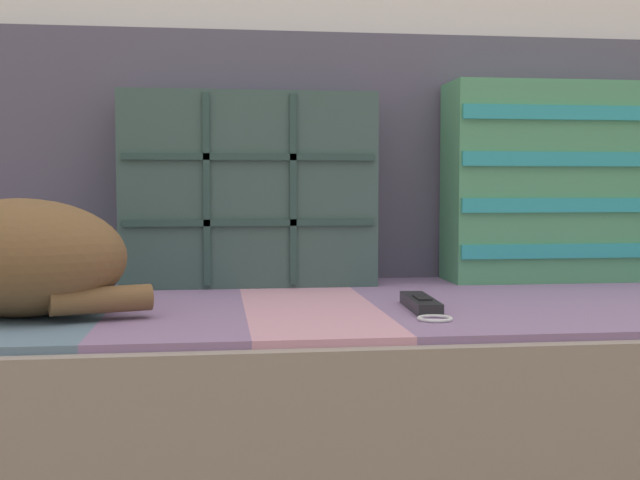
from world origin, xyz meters
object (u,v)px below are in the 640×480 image
(couch, at_px, (362,408))
(sleeping_cat, at_px, (9,261))
(throw_pillow_striped, at_px, (566,182))
(throw_pillow_quilted, at_px, (249,190))
(game_remote_near, at_px, (422,304))

(couch, xyz_separation_m, sleeping_cat, (-0.53, -0.15, 0.27))
(couch, height_order, throw_pillow_striped, throw_pillow_striped)
(throw_pillow_quilted, distance_m, throw_pillow_striped, 0.62)
(couch, distance_m, throw_pillow_striped, 0.61)
(sleeping_cat, bearing_deg, throw_pillow_striped, 19.00)
(throw_pillow_quilted, height_order, game_remote_near, throw_pillow_quilted)
(throw_pillow_striped, bearing_deg, couch, -156.89)
(throw_pillow_quilted, height_order, sleeping_cat, throw_pillow_quilted)
(sleeping_cat, bearing_deg, game_remote_near, -1.58)
(throw_pillow_quilted, bearing_deg, sleeping_cat, -136.23)
(throw_pillow_quilted, relative_size, throw_pillow_striped, 0.99)
(throw_pillow_quilted, xyz_separation_m, sleeping_cat, (-0.35, -0.33, -0.10))
(couch, relative_size, throw_pillow_striped, 3.61)
(throw_pillow_quilted, xyz_separation_m, game_remote_near, (0.24, -0.35, -0.17))
(throw_pillow_striped, xyz_separation_m, game_remote_near, (-0.38, -0.35, -0.18))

